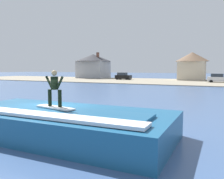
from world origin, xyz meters
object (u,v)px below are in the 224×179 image
wave_crest (59,122)px  surfer (55,87)px  house_with_chimney (93,64)px  house_small_cottage (192,65)px  car_far_shore (218,78)px  surfboard (55,107)px  car_near_shore (123,76)px

wave_crest → surfer: surfer is taller
house_with_chimney → house_small_cottage: bearing=-0.7°
car_far_shore → wave_crest: bearing=-97.6°
car_far_shore → house_small_cottage: house_small_cottage is taller
house_small_cottage → car_far_shore: bearing=-51.2°
car_far_shore → house_small_cottage: (-5.89, 7.31, 2.79)m
wave_crest → house_with_chimney: house_with_chimney is taller
surfboard → house_small_cottage: (-0.08, 50.59, 2.44)m
wave_crest → car_far_shore: size_ratio=2.38×
car_near_shore → car_far_shore: bearing=-5.9°
surfboard → surfer: size_ratio=1.33×
surfer → surfboard: bearing=-44.6°
surfer → car_near_shore: surfer is taller
wave_crest → house_small_cottage: 50.47m
car_near_shore → car_far_shore: (21.44, -2.21, 0.00)m
surfboard → house_with_chimney: bearing=118.1°
surfer → house_small_cottage: bearing=90.0°
surfer → car_far_shore: size_ratio=0.38×
surfboard → house_with_chimney: 57.77m
surfboard → car_far_shore: (5.81, 43.28, -0.35)m
surfer → car_far_shore: 43.64m
wave_crest → car_far_shore: 43.45m
house_with_chimney → house_small_cottage: (27.09, -0.32, -0.26)m
surfboard → car_near_shore: bearing=109.0°
house_with_chimney → wave_crest: bearing=-61.8°
surfer → house_with_chimney: house_with_chimney is taller
surfboard → surfer: 0.90m
car_near_shore → house_small_cottage: 16.61m
wave_crest → surfer: bearing=-113.1°
surfboard → surfer: surfer is taller
car_far_shore → surfer: bearing=-97.7°
surfboard → car_near_shore: size_ratio=0.54×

